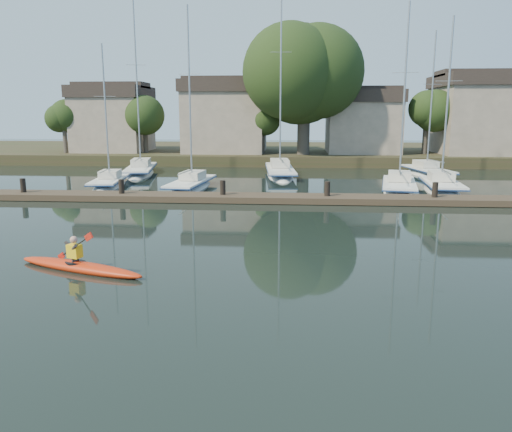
# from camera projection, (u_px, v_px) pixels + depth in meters

# --- Properties ---
(ground) EXTENTS (160.00, 160.00, 0.00)m
(ground) POSITION_uv_depth(u_px,v_px,m) (257.00, 282.00, 15.08)
(ground) COLOR black
(ground) RESTS_ON ground
(kayak) EXTENTS (4.89, 2.28, 1.59)m
(kayak) POSITION_uv_depth(u_px,v_px,m) (79.00, 265.00, 16.20)
(kayak) COLOR #B01B0D
(kayak) RESTS_ON ground
(dock) EXTENTS (34.00, 2.00, 1.80)m
(dock) POSITION_uv_depth(u_px,v_px,m) (275.00, 198.00, 28.71)
(dock) COLOR #453327
(dock) RESTS_ON ground
(sailboat_0) EXTENTS (2.75, 6.92, 10.68)m
(sailboat_0) POSITION_uv_depth(u_px,v_px,m) (110.00, 189.00, 34.74)
(sailboat_0) COLOR white
(sailboat_0) RESTS_ON ground
(sailboat_1) EXTENTS (2.71, 8.07, 12.95)m
(sailboat_1) POSITION_uv_depth(u_px,v_px,m) (191.00, 191.00, 33.73)
(sailboat_1) COLOR white
(sailboat_1) RESTS_ON ground
(sailboat_3) EXTENTS (3.55, 8.34, 13.04)m
(sailboat_3) POSITION_uv_depth(u_px,v_px,m) (399.00, 194.00, 32.68)
(sailboat_3) COLOR white
(sailboat_3) RESTS_ON ground
(sailboat_4) EXTENTS (2.83, 7.37, 12.23)m
(sailboat_4) POSITION_uv_depth(u_px,v_px,m) (441.00, 194.00, 32.71)
(sailboat_4) COLOR white
(sailboat_4) RESTS_ON ground
(sailboat_5) EXTENTS (3.76, 9.38, 15.13)m
(sailboat_5) POSITION_uv_depth(u_px,v_px,m) (141.00, 176.00, 41.73)
(sailboat_5) COLOR white
(sailboat_5) RESTS_ON ground
(sailboat_6) EXTENTS (3.06, 10.58, 16.58)m
(sailboat_6) POSITION_uv_depth(u_px,v_px,m) (280.00, 178.00, 40.80)
(sailboat_6) COLOR white
(sailboat_6) RESTS_ON ground
(sailboat_7) EXTENTS (3.44, 8.03, 12.56)m
(sailboat_7) POSITION_uv_depth(u_px,v_px,m) (427.00, 178.00, 40.73)
(sailboat_7) COLOR white
(sailboat_7) RESTS_ON ground
(shore) EXTENTS (90.00, 25.25, 12.75)m
(shore) POSITION_uv_depth(u_px,v_px,m) (299.00, 130.00, 53.64)
(shore) COLOR #2A3219
(shore) RESTS_ON ground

